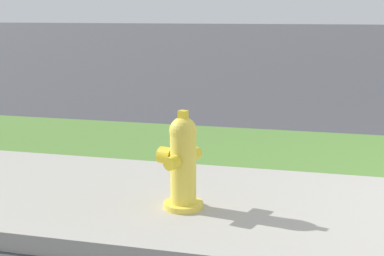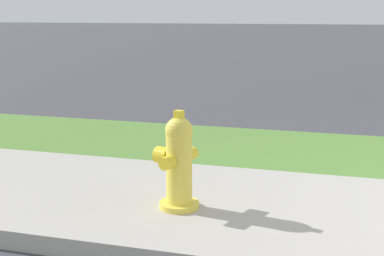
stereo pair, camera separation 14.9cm
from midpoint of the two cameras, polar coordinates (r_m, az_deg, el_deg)
fire_hydrant_by_grass_verge at (r=3.72m, az=-2.18°, el=-3.73°), size 0.34×0.37×0.71m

